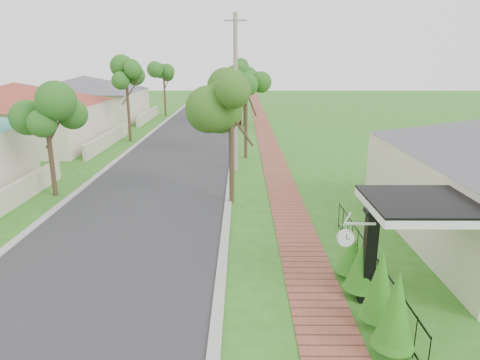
% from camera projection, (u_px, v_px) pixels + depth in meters
% --- Properties ---
extents(ground, '(160.00, 160.00, 0.00)m').
position_uv_depth(ground, '(198.00, 280.00, 12.34)').
color(ground, '#2E6417').
rests_on(ground, ground).
extents(road, '(7.00, 120.00, 0.02)m').
position_uv_depth(road, '(185.00, 146.00, 31.60)').
color(road, '#28282B').
rests_on(road, ground).
extents(kerb_right, '(0.30, 120.00, 0.10)m').
position_uv_depth(kerb_right, '(234.00, 146.00, 31.59)').
color(kerb_right, '#9E9E99').
rests_on(kerb_right, ground).
extents(kerb_left, '(0.30, 120.00, 0.10)m').
position_uv_depth(kerb_left, '(135.00, 146.00, 31.62)').
color(kerb_left, '#9E9E99').
rests_on(kerb_left, ground).
extents(sidewalk, '(1.50, 120.00, 0.03)m').
position_uv_depth(sidewalk, '(269.00, 146.00, 31.58)').
color(sidewalk, brown).
rests_on(sidewalk, ground).
extents(porch_post, '(0.48, 0.48, 2.52)m').
position_uv_depth(porch_post, '(369.00, 261.00, 11.05)').
color(porch_post, black).
rests_on(porch_post, ground).
extents(picket_fence, '(0.03, 8.02, 1.00)m').
position_uv_depth(picket_fence, '(370.00, 263.00, 12.17)').
color(picket_fence, black).
rests_on(picket_fence, ground).
extents(street_trees, '(10.70, 37.65, 5.89)m').
position_uv_depth(street_trees, '(194.00, 79.00, 36.97)').
color(street_trees, '#382619').
rests_on(street_trees, ground).
extents(hedge_row, '(0.85, 4.32, 2.11)m').
position_uv_depth(hedge_row, '(371.00, 280.00, 10.53)').
color(hedge_row, '#245A12').
rests_on(hedge_row, ground).
extents(far_house_red, '(15.56, 15.56, 4.60)m').
position_uv_depth(far_house_red, '(19.00, 114.00, 31.02)').
color(far_house_red, beige).
rests_on(far_house_red, ground).
extents(far_house_grey, '(15.56, 15.56, 4.60)m').
position_uv_depth(far_house_grey, '(86.00, 98.00, 44.50)').
color(far_house_grey, beige).
rests_on(far_house_grey, ground).
extents(parked_car_red, '(2.85, 5.12, 1.65)m').
position_uv_depth(parked_car_red, '(228.00, 119.00, 40.19)').
color(parked_car_red, '#5C0F0D').
rests_on(parked_car_red, ground).
extents(parked_car_white, '(1.90, 4.12, 1.31)m').
position_uv_depth(parked_car_white, '(228.00, 114.00, 44.96)').
color(parked_car_white, white).
rests_on(parked_car_white, ground).
extents(near_tree, '(2.19, 2.19, 5.61)m').
position_uv_depth(near_tree, '(231.00, 101.00, 17.86)').
color(near_tree, '#382619').
rests_on(near_tree, ground).
extents(utility_pole, '(1.20, 0.24, 8.52)m').
position_uv_depth(utility_pole, '(236.00, 94.00, 23.34)').
color(utility_pole, gray).
rests_on(utility_pole, ground).
extents(station_clock, '(0.92, 0.13, 0.62)m').
position_uv_depth(station_clock, '(347.00, 237.00, 10.44)').
color(station_clock, silver).
rests_on(station_clock, ground).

